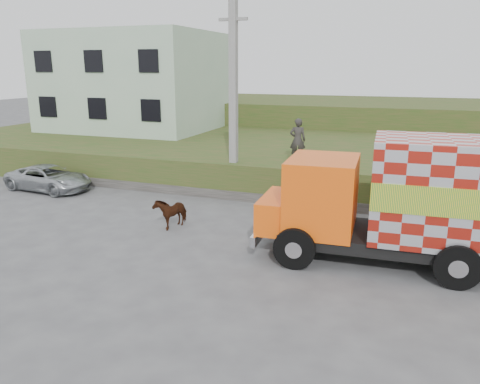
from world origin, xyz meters
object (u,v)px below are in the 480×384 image
at_px(cargo_truck, 422,202).
at_px(cow, 171,212).
at_px(utility_pole, 233,100).
at_px(pedestrian, 298,140).
at_px(suv, 49,178).

distance_m(cargo_truck, cow, 8.16).
height_order(utility_pole, cargo_truck, utility_pole).
distance_m(utility_pole, cow, 5.69).
relative_size(cargo_truck, pedestrian, 4.45).
distance_m(utility_pole, cargo_truck, 9.17).
height_order(utility_pole, cow, utility_pole).
bearing_deg(cow, suv, 174.95).
bearing_deg(cow, pedestrian, 73.95).
relative_size(utility_pole, cow, 6.25).
bearing_deg(suv, pedestrian, -69.95).
height_order(cargo_truck, pedestrian, cargo_truck).
bearing_deg(utility_pole, cargo_truck, -33.78).
xyz_separation_m(cow, pedestrian, (3.12, 5.50, 1.88)).
xyz_separation_m(cow, suv, (-7.55, 2.54, 0.02)).
height_order(utility_pole, pedestrian, utility_pole).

